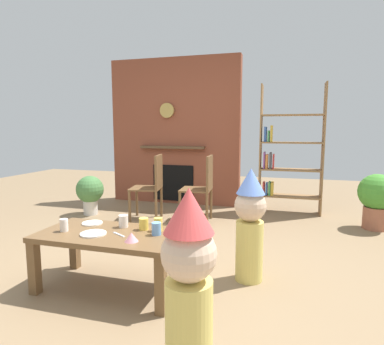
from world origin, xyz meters
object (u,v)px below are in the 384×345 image
Objects in this scene: coffee_table at (111,242)px; paper_cup_far_left at (144,224)px; birthday_cake_slice at (131,237)px; child_with_cone_hat at (189,282)px; bookshelf at (285,155)px; paper_cup_far_right at (64,225)px; dining_chair_left at (152,183)px; potted_plant_tall at (377,197)px; paper_cup_near_left at (156,229)px; potted_plant_short at (90,192)px; paper_cup_near_right at (123,221)px; dining_chair_middle at (203,185)px; child_in_pink at (250,222)px; paper_plate_front at (93,234)px; paper_cup_center at (158,224)px; paper_plate_rear at (92,223)px.

paper_cup_far_left is at bearing 32.55° from coffee_table.
birthday_cake_slice is 0.10× the size of child_with_cone_hat.
bookshelf is at bearing -55.14° from child_with_cone_hat.
dining_chair_left reaches higher than paper_cup_far_right.
potted_plant_tall is at bearing 177.44° from dining_chair_left.
paper_cup_near_left is 0.17× the size of potted_plant_short.
bookshelf reaches higher than coffee_table.
potted_plant_short is at bearing 129.80° from paper_cup_near_right.
dining_chair_middle is (-1.05, -0.84, -0.35)m from bookshelf.
potted_plant_tall is at bearing -176.60° from dining_chair_middle.
coffee_table is at bearing 0.00° from child_with_cone_hat.
dining_chair_left is at bearing 92.76° from paper_cup_far_right.
child_in_pink is at bearing 20.47° from paper_cup_far_left.
bookshelf is at bearing 71.01° from birthday_cake_slice.
paper_cup_near_right is at bearing 126.32° from birthday_cake_slice.
paper_plate_front is 0.21× the size of child_in_pink.
child_in_pink reaches higher than birthday_cake_slice.
dining_chair_left is 1.29× the size of potted_plant_tall.
potted_plant_tall is at bearing 46.45° from paper_cup_center.
dining_chair_middle is at bearing 83.46° from coffee_table.
child_in_pink is at bearing 24.70° from paper_plate_front.
potted_plant_tall reaches higher than birthday_cake_slice.
paper_cup_far_right is 0.58× the size of paper_plate_rear.
dining_chair_left is 1.00m from potted_plant_short.
paper_cup_far_right is at bearing -139.32° from potted_plant_tall.
paper_plate_front is at bearing -115.24° from bookshelf.
coffee_table is 0.20m from paper_cup_near_right.
bookshelf is 2.02× the size of child_in_pink.
paper_cup_near_left is 2.62m from potted_plant_short.
bookshelf is at bearing 68.63° from paper_cup_far_left.
bookshelf reaches higher than dining_chair_middle.
dining_chair_middle is at bearing 83.85° from paper_cup_near_right.
potted_plant_tall is (2.17, 0.29, -0.11)m from dining_chair_middle.
coffee_table is at bearing -31.94° from paper_plate_rear.
paper_plate_rear is at bearing 148.06° from coffee_table.
paper_plate_rear is 0.24× the size of potted_plant_tall.
dining_chair_left is at bearing 110.84° from paper_cup_far_left.
paper_cup_center is at bearing 16.76° from paper_cup_far_right.
dining_chair_middle is (-0.02, 2.16, 0.03)m from birthday_cake_slice.
paper_plate_front is at bearing -136.40° from potted_plant_tall.
paper_cup_far_left is 0.10× the size of child_in_pink.
paper_cup_near_left is at bearing 7.48° from child_in_pink.
paper_cup_center is 1.04m from child_with_cone_hat.
paper_cup_near_right is at bearing -137.81° from potted_plant_tall.
dining_chair_left reaches higher than paper_cup_center.
child_with_cone_hat reaches higher than paper_cup_far_left.
paper_plate_front is (0.26, -0.01, -0.04)m from paper_cup_far_right.
paper_cup_near_left is at bearing 9.33° from paper_cup_far_right.
potted_plant_tall is (2.40, 2.30, 0.02)m from coffee_table.
paper_cup_near_right is 1.84m from dining_chair_left.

